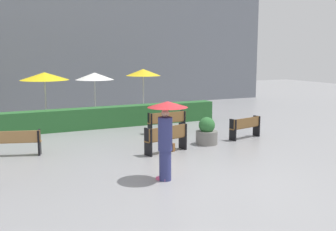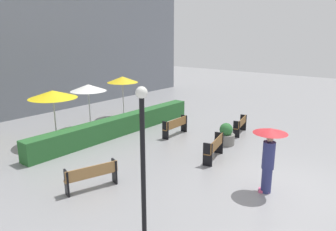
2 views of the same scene
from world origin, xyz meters
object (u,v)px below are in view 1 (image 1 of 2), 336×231
Objects in this scene: pedestrian_with_umbrella at (166,128)px; patio_umbrella_white at (95,76)px; bench_far_left at (14,141)px; bench_back_row at (167,120)px; planter_pot at (207,133)px; patio_umbrella_yellow at (44,76)px; patio_umbrella_yellow_far at (143,72)px; bench_far_right at (246,126)px; bench_mid_center at (167,137)px.

patio_umbrella_white is at bearing 84.57° from pedestrian_with_umbrella.
bench_back_row reaches higher than bench_far_left.
planter_pot is at bearing -72.27° from patio_umbrella_white.
patio_umbrella_yellow is 2.61m from patio_umbrella_white.
patio_umbrella_yellow_far is (2.68, 0.24, 0.12)m from patio_umbrella_white.
bench_back_row is 5.03m from patio_umbrella_white.
bench_far_right is 0.89× the size of bench_far_left.
planter_pot is at bearing -82.03° from bench_back_row.
patio_umbrella_white is at bearing 52.46° from bench_far_left.
patio_umbrella_yellow_far reaches higher than bench_mid_center.
patio_umbrella_yellow_far reaches higher than bench_far_right.
bench_back_row is at bearing 64.11° from pedestrian_with_umbrella.
bench_mid_center is at bearing -87.40° from patio_umbrella_white.
pedestrian_with_umbrella is 10.26m from patio_umbrella_white.
patio_umbrella_yellow is (-4.73, 6.26, 1.86)m from planter_pot.
bench_far_right is 8.11m from patio_umbrella_white.
pedestrian_with_umbrella is (-2.83, -5.83, 0.90)m from bench_back_row.
patio_umbrella_yellow is at bearing 140.17° from bench_back_row.
patio_umbrella_yellow reaches higher than pedestrian_with_umbrella.
bench_far_left is at bearing 159.27° from bench_mid_center.
patio_umbrella_yellow reaches higher than planter_pot.
patio_umbrella_yellow reaches higher than bench_far_left.
patio_umbrella_yellow is at bearing 99.22° from pedestrian_with_umbrella.
pedestrian_with_umbrella is at bearing -115.89° from bench_back_row.
bench_far_left is 5.05m from bench_mid_center.
planter_pot is 0.41× the size of patio_umbrella_yellow_far.
patio_umbrella_yellow_far is at bearing 10.42° from patio_umbrella_yellow.
bench_far_right is at bearing -78.19° from patio_umbrella_yellow_far.
bench_far_right is at bearing -46.49° from bench_back_row.
patio_umbrella_white is at bearing 121.51° from bench_far_right.
bench_far_left is 0.73× the size of patio_umbrella_white.
bench_back_row is at bearing -100.10° from patio_umbrella_yellow_far.
bench_back_row is 5.00m from patio_umbrella_yellow_far.
planter_pot is (-1.92, -0.21, -0.06)m from bench_far_right.
patio_umbrella_white reaches higher than planter_pot.
patio_umbrella_yellow is (-1.54, 9.47, 0.88)m from pedestrian_with_umbrella.
pedestrian_with_umbrella is 0.85× the size of patio_umbrella_yellow_far.
bench_back_row is at bearing -39.83° from patio_umbrella_yellow.
pedestrian_with_umbrella reaches higher than bench_far_right.
planter_pot is at bearing -52.90° from patio_umbrella_yellow.
patio_umbrella_yellow is at bearing -169.58° from patio_umbrella_yellow_far.
planter_pot is (3.20, 3.21, -0.98)m from pedestrian_with_umbrella.
bench_far_right is 6.22m from pedestrian_with_umbrella.
bench_far_right is at bearing -58.49° from patio_umbrella_white.
patio_umbrella_yellow is 1.04× the size of patio_umbrella_white.
patio_umbrella_white is at bearing 92.60° from bench_mid_center.
patio_umbrella_white is at bearing 113.15° from bench_back_row.
planter_pot reaches higher than bench_far_left.
bench_far_right is 9.17m from patio_umbrella_yellow.
bench_far_right is 1.93m from planter_pot.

